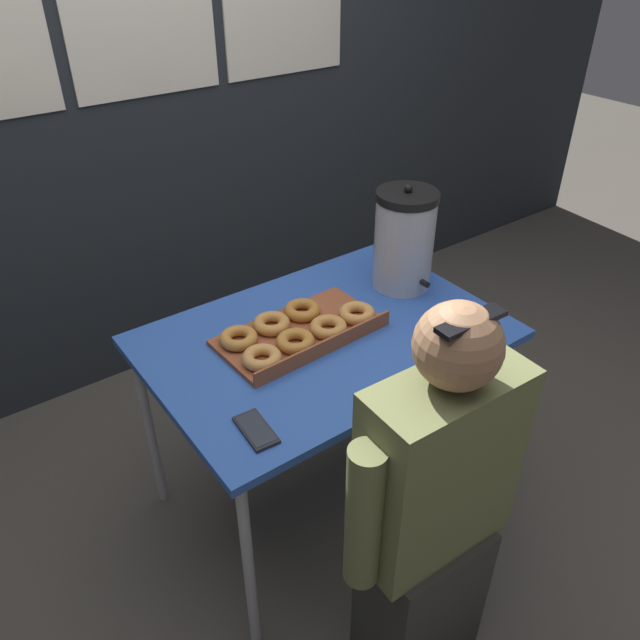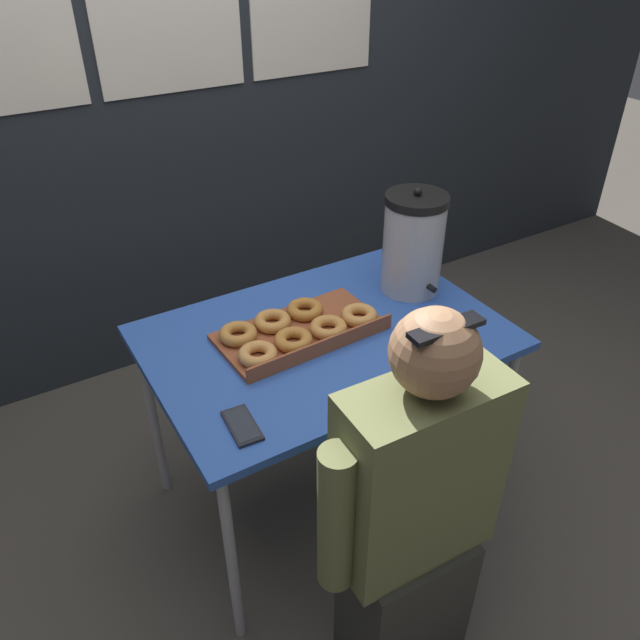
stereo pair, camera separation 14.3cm
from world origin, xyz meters
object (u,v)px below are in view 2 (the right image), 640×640
at_px(cell_phone, 242,425).
at_px(person_seated, 413,523).
at_px(coffee_urn, 413,243).
at_px(donut_box, 297,330).

bearing_deg(cell_phone, person_seated, -48.62).
relative_size(coffee_urn, cell_phone, 2.53).
bearing_deg(cell_phone, donut_box, 45.49).
bearing_deg(donut_box, cell_phone, -141.19).
height_order(donut_box, person_seated, person_seated).
relative_size(cell_phone, person_seated, 0.12).
bearing_deg(coffee_urn, donut_box, -173.54).
bearing_deg(coffee_urn, cell_phone, -157.29).
bearing_deg(donut_box, person_seated, -95.73).
distance_m(donut_box, coffee_urn, 0.51).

